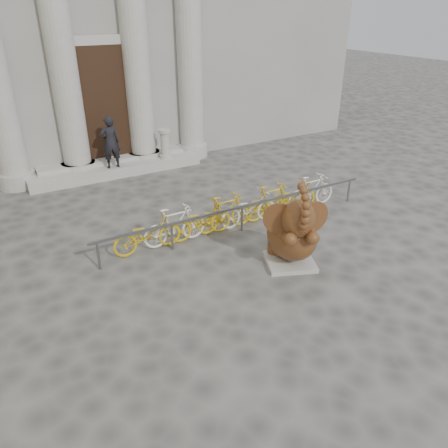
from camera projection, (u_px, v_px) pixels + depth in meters
ground at (271, 323)px, 8.26m from camera, size 80.00×80.00×0.00m
entrance_steps at (116, 168)px, 15.43m from camera, size 6.00×1.20×0.36m
elephant_statue at (292, 235)px, 9.76m from camera, size 1.47×1.72×2.17m
bike_rack at (237, 210)px, 11.59m from camera, size 8.00×0.53×1.00m
pedestrian at (110, 142)px, 14.59m from camera, size 0.66×0.44×1.76m
balustrade_post at (165, 145)px, 15.69m from camera, size 0.43×0.43×1.04m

